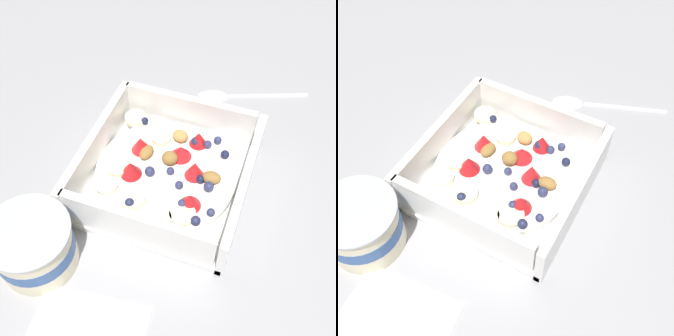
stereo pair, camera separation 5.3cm
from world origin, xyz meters
The scene contains 4 objects.
ground_plane centered at (0.00, 0.00, 0.00)m, with size 2.40×2.40×0.00m, color #9E9EA3.
fruit_bowl centered at (0.00, 0.00, 0.02)m, with size 0.20×0.20×0.06m.
spoon centered at (0.19, -0.04, 0.00)m, with size 0.08×0.17×0.01m.
yogurt_cup centered at (-0.15, 0.10, 0.03)m, with size 0.09×0.09×0.07m.
Camera 1 is at (-0.30, -0.11, 0.45)m, focal length 44.64 mm.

